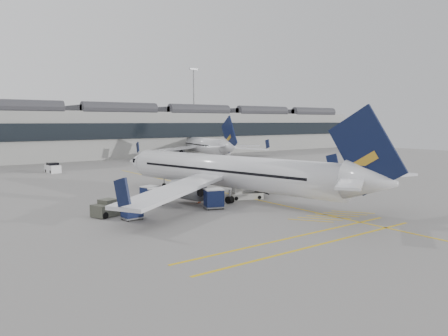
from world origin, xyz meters
TOP-DOWN VIEW (x-y plane):
  - ground at (0.00, 0.00)m, footprint 220.00×220.00m
  - terminal at (0.00, 71.93)m, footprint 200.00×20.45m
  - apron_markings at (10.00, 10.00)m, footprint 0.25×60.00m
  - airliner_main at (8.28, 5.91)m, footprint 34.50×38.04m
  - airliner_far at (37.32, 55.25)m, footprint 33.46×36.91m
  - belt_loader at (9.34, 4.86)m, footprint 4.60×2.84m
  - baggage_cart_a at (-0.46, 7.79)m, footprint 2.10×1.96m
  - baggage_cart_b at (3.27, 2.45)m, footprint 2.33×2.12m
  - baggage_cart_c at (-0.42, 9.19)m, footprint 2.05×1.84m
  - baggage_cart_d at (-5.37, 2.88)m, footprint 1.77×1.48m
  - ramp_agent_a at (4.58, 6.90)m, footprint 0.81×0.80m
  - ramp_agent_b at (3.69, 5.95)m, footprint 0.91×0.82m
  - pushback_tug at (-6.54, 5.54)m, footprint 3.19×2.50m
  - safety_cone_nose at (10.52, 21.15)m, footprint 0.35×0.35m
  - safety_cone_engine at (16.57, 8.27)m, footprint 0.37×0.37m
  - service_van_mid at (-0.84, 43.90)m, footprint 1.92×3.50m
  - service_van_right at (32.32, 40.22)m, footprint 3.60×2.24m

SIDE VIEW (x-z plane):
  - ground at x=0.00m, z-range 0.00..0.00m
  - apron_markings at x=10.00m, z-range 0.00..0.01m
  - safety_cone_nose at x=10.52m, z-range 0.00..0.48m
  - safety_cone_engine at x=16.57m, z-range 0.00..0.52m
  - belt_loader at x=9.34m, z-range -0.38..1.45m
  - pushback_tug at x=-6.54m, z-range -0.09..1.48m
  - service_van_right at x=32.32m, z-range -0.09..1.64m
  - ramp_agent_b at x=3.69m, z-range 0.00..1.55m
  - service_van_mid at x=-0.84m, z-range -0.09..1.65m
  - ramp_agent_a at x=4.58m, z-range 0.00..1.89m
  - baggage_cart_a at x=-0.46m, z-range 0.06..1.83m
  - baggage_cart_c at x=-0.42m, z-range 0.06..1.88m
  - baggage_cart_d at x=-5.37m, z-range 0.06..1.88m
  - baggage_cart_b at x=3.27m, z-range 0.07..2.09m
  - airliner_far at x=37.32m, z-range -2.04..7.87m
  - airliner_main at x=8.28m, z-range -2.11..8.11m
  - terminal at x=0.00m, z-range -0.06..12.34m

